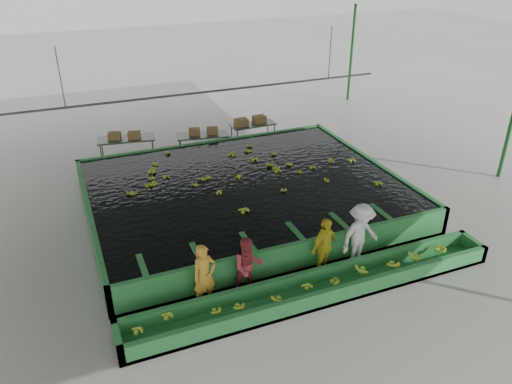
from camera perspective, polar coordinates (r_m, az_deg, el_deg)
name	(u,v)px	position (r m, az deg, el deg)	size (l,w,h in m)	color
ground	(262,227)	(15.58, 0.70, -4.05)	(80.00, 80.00, 0.00)	gray
shed_roof	(263,66)	(13.66, 0.82, 14.16)	(20.00, 22.00, 0.04)	gray
shed_posts	(263,153)	(14.44, 0.76, 4.45)	(20.00, 22.00, 5.00)	#195620
flotation_tank	(245,194)	(16.57, -1.32, -0.22)	(10.00, 8.00, 0.90)	#2B7E39
tank_water	(244,183)	(16.39, -1.33, 1.02)	(9.70, 7.70, 0.00)	black
sorting_trough	(318,288)	(12.79, 7.15, -10.84)	(10.00, 1.00, 0.50)	#2B7E39
cableway_rail	(209,92)	(18.72, -5.37, 11.36)	(0.08, 0.08, 14.00)	#59605B
rail_hanger_left	(60,78)	(17.71, -21.47, 12.06)	(0.04, 0.04, 2.00)	#59605B
rail_hanger_right	(330,53)	(20.46, 8.47, 15.44)	(0.04, 0.04, 2.00)	#59605B
worker_a	(205,276)	(12.17, -5.90, -9.52)	(0.61, 0.40, 1.68)	gold
worker_b	(248,267)	(12.47, -0.92, -8.52)	(0.78, 0.61, 1.61)	#A6303E
worker_c	(324,247)	(13.25, 7.80, -6.24)	(0.99, 0.41, 1.68)	gold
worker_d	(360,235)	(13.72, 11.84, -4.88)	(1.20, 0.69, 1.86)	white
packing_table_left	(128,150)	(20.56, -14.46, 4.69)	(2.20, 0.88, 1.00)	#59605B
packing_table_mid	(203,145)	(20.54, -6.06, 5.33)	(2.08, 0.83, 0.94)	#59605B
packing_table_right	(253,133)	(21.79, -0.34, 6.71)	(1.94, 0.77, 0.88)	#59605B
box_stack_left	(125,139)	(20.33, -14.78, 5.92)	(1.23, 0.34, 0.26)	olive
box_stack_mid	(204,134)	(20.40, -6.02, 6.60)	(1.17, 0.33, 0.25)	olive
box_stack_right	(250,124)	(21.61, -0.65, 7.77)	(1.40, 0.39, 0.30)	olive
floating_bananas	(236,174)	(17.06, -2.31, 2.12)	(8.32, 5.67, 0.11)	#9EC229
trough_bananas	(319,283)	(12.70, 7.19, -10.30)	(8.80, 0.59, 0.12)	#9EC229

